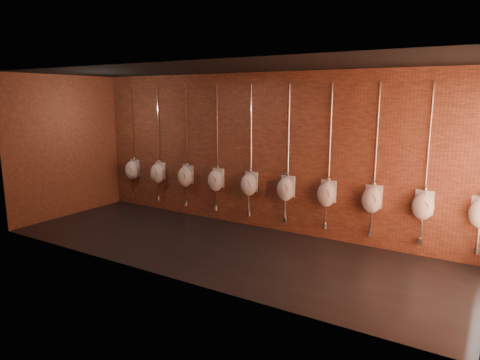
# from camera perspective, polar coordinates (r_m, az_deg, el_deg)

# --- Properties ---
(ground) EXTENTS (8.50, 8.50, 0.00)m
(ground) POSITION_cam_1_polar(r_m,az_deg,el_deg) (7.95, -2.67, -8.97)
(ground) COLOR black
(ground) RESTS_ON ground
(room_shell) EXTENTS (8.54, 3.04, 3.22)m
(room_shell) POSITION_cam_1_polar(r_m,az_deg,el_deg) (7.50, -2.81, 5.62)
(room_shell) COLOR black
(room_shell) RESTS_ON ground
(urinal_0) EXTENTS (0.39, 0.34, 2.71)m
(urinal_0) POSITION_cam_1_polar(r_m,az_deg,el_deg) (11.01, -14.17, 1.37)
(urinal_0) COLOR white
(urinal_0) RESTS_ON ground
(urinal_1) EXTENTS (0.39, 0.34, 2.71)m
(urinal_1) POSITION_cam_1_polar(r_m,az_deg,el_deg) (10.42, -10.92, 0.97)
(urinal_1) COLOR white
(urinal_1) RESTS_ON ground
(urinal_2) EXTENTS (0.39, 0.34, 2.71)m
(urinal_2) POSITION_cam_1_polar(r_m,az_deg,el_deg) (9.87, -7.29, 0.52)
(urinal_2) COLOR white
(urinal_2) RESTS_ON ground
(urinal_3) EXTENTS (0.39, 0.34, 2.71)m
(urinal_3) POSITION_cam_1_polar(r_m,az_deg,el_deg) (9.37, -3.25, 0.03)
(urinal_3) COLOR white
(urinal_3) RESTS_ON ground
(urinal_4) EXTENTS (0.39, 0.34, 2.71)m
(urinal_4) POSITION_cam_1_polar(r_m,az_deg,el_deg) (8.92, 1.21, -0.53)
(urinal_4) COLOR white
(urinal_4) RESTS_ON ground
(urinal_5) EXTENTS (0.39, 0.34, 2.71)m
(urinal_5) POSITION_cam_1_polar(r_m,az_deg,el_deg) (8.53, 6.13, -1.13)
(urinal_5) COLOR white
(urinal_5) RESTS_ON ground
(urinal_6) EXTENTS (0.39, 0.34, 2.71)m
(urinal_6) POSITION_cam_1_polar(r_m,az_deg,el_deg) (8.21, 11.47, -1.77)
(urinal_6) COLOR white
(urinal_6) RESTS_ON ground
(urinal_7) EXTENTS (0.39, 0.34, 2.71)m
(urinal_7) POSITION_cam_1_polar(r_m,az_deg,el_deg) (7.96, 17.20, -2.45)
(urinal_7) COLOR white
(urinal_7) RESTS_ON ground
(urinal_8) EXTENTS (0.39, 0.34, 2.71)m
(urinal_8) POSITION_cam_1_polar(r_m,az_deg,el_deg) (7.80, 23.23, -3.13)
(urinal_8) COLOR white
(urinal_8) RESTS_ON ground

